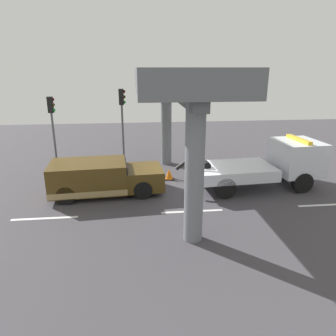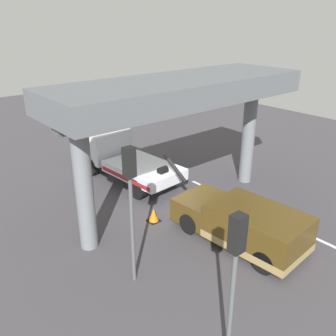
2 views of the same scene
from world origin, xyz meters
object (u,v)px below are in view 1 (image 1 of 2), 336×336
object	(u,v)px
tow_truck_white	(270,164)
towed_van_green	(101,178)
traffic_cone_orange	(169,174)
traffic_light_far	(122,111)
traffic_light_near	(52,117)

from	to	relation	value
tow_truck_white	towed_van_green	bearing A→B (deg)	-179.58
towed_van_green	traffic_cone_orange	size ratio (longest dim) A/B	9.12
tow_truck_white	traffic_cone_orange	distance (m)	5.21
traffic_light_far	tow_truck_white	bearing A→B (deg)	-30.40
towed_van_green	traffic_cone_orange	xyz separation A→B (m)	(3.41, 1.63, -0.50)
towed_van_green	traffic_light_near	world-z (taller)	traffic_light_near
traffic_cone_orange	traffic_light_near	bearing A→B (deg)	157.01
traffic_light_far	traffic_cone_orange	bearing A→B (deg)	-48.11
tow_truck_white	traffic_light_far	distance (m)	8.78
towed_van_green	tow_truck_white	bearing A→B (deg)	0.42
towed_van_green	traffic_light_near	distance (m)	5.80
traffic_light_near	traffic_cone_orange	xyz separation A→B (m)	(6.46, -2.74, -2.79)
traffic_light_near	towed_van_green	bearing A→B (deg)	-55.08
traffic_light_far	traffic_cone_orange	size ratio (longest dim) A/B	7.87
traffic_light_near	traffic_cone_orange	size ratio (longest dim) A/B	7.18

